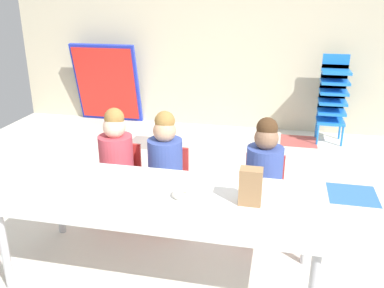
{
  "coord_description": "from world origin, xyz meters",
  "views": [
    {
      "loc": [
        0.65,
        -2.69,
        1.74
      ],
      "look_at": [
        0.12,
        -0.29,
        0.83
      ],
      "focal_mm": 38.74,
      "sensor_mm": 36.0,
      "label": 1
    }
  ],
  "objects_px": {
    "paper_bag_brown": "(251,186)",
    "donut_powdered_on_plate": "(182,194)",
    "seated_child_far_right": "(264,167)",
    "craft_table": "(161,202)",
    "seated_child_near_camera": "(117,155)",
    "seated_child_middle_seat": "(166,159)",
    "paper_plate_center_table": "(149,180)",
    "kid_chair_blue_stack": "(333,95)",
    "folded_activity_table": "(107,84)",
    "paper_plate_near_edge": "(182,197)"
  },
  "relations": [
    {
      "from": "paper_bag_brown",
      "to": "paper_plate_center_table",
      "type": "xyz_separation_m",
      "value": [
        -0.67,
        0.17,
        -0.11
      ]
    },
    {
      "from": "paper_bag_brown",
      "to": "folded_activity_table",
      "type": "bearing_deg",
      "value": 125.88
    },
    {
      "from": "seated_child_far_right",
      "to": "seated_child_middle_seat",
      "type": "bearing_deg",
      "value": 180.0
    },
    {
      "from": "seated_child_far_right",
      "to": "paper_bag_brown",
      "type": "height_order",
      "value": "seated_child_far_right"
    },
    {
      "from": "paper_plate_center_table",
      "to": "seated_child_far_right",
      "type": "bearing_deg",
      "value": 30.74
    },
    {
      "from": "craft_table",
      "to": "donut_powdered_on_plate",
      "type": "bearing_deg",
      "value": -2.7
    },
    {
      "from": "seated_child_near_camera",
      "to": "seated_child_far_right",
      "type": "distance_m",
      "value": 1.12
    },
    {
      "from": "seated_child_middle_seat",
      "to": "paper_bag_brown",
      "type": "xyz_separation_m",
      "value": [
        0.68,
        -0.6,
        0.13
      ]
    },
    {
      "from": "seated_child_near_camera",
      "to": "paper_plate_center_table",
      "type": "height_order",
      "value": "seated_child_near_camera"
    },
    {
      "from": "paper_bag_brown",
      "to": "donut_powdered_on_plate",
      "type": "xyz_separation_m",
      "value": [
        -0.4,
        -0.02,
        -0.08
      ]
    },
    {
      "from": "paper_plate_center_table",
      "to": "craft_table",
      "type": "bearing_deg",
      "value": -52.55
    },
    {
      "from": "seated_child_near_camera",
      "to": "paper_plate_near_edge",
      "type": "height_order",
      "value": "seated_child_near_camera"
    },
    {
      "from": "seated_child_near_camera",
      "to": "kid_chair_blue_stack",
      "type": "xyz_separation_m",
      "value": [
        1.8,
        2.29,
        0.02
      ]
    },
    {
      "from": "seated_child_near_camera",
      "to": "kid_chair_blue_stack",
      "type": "distance_m",
      "value": 2.91
    },
    {
      "from": "seated_child_far_right",
      "to": "paper_plate_center_table",
      "type": "relative_size",
      "value": 5.1
    },
    {
      "from": "donut_powdered_on_plate",
      "to": "paper_bag_brown",
      "type": "bearing_deg",
      "value": 2.35
    },
    {
      "from": "craft_table",
      "to": "seated_child_middle_seat",
      "type": "xyz_separation_m",
      "value": [
        -0.15,
        0.61,
        0.02
      ]
    },
    {
      "from": "craft_table",
      "to": "seated_child_far_right",
      "type": "distance_m",
      "value": 0.85
    },
    {
      "from": "kid_chair_blue_stack",
      "to": "folded_activity_table",
      "type": "bearing_deg",
      "value": 176.78
    },
    {
      "from": "paper_bag_brown",
      "to": "paper_plate_near_edge",
      "type": "xyz_separation_m",
      "value": [
        -0.4,
        -0.02,
        -0.11
      ]
    },
    {
      "from": "seated_child_middle_seat",
      "to": "kid_chair_blue_stack",
      "type": "distance_m",
      "value": 2.69
    },
    {
      "from": "seated_child_far_right",
      "to": "paper_plate_center_table",
      "type": "height_order",
      "value": "seated_child_far_right"
    },
    {
      "from": "folded_activity_table",
      "to": "donut_powdered_on_plate",
      "type": "bearing_deg",
      "value": -59.5
    },
    {
      "from": "seated_child_middle_seat",
      "to": "folded_activity_table",
      "type": "distance_m",
      "value": 2.89
    },
    {
      "from": "paper_bag_brown",
      "to": "seated_child_near_camera",
      "type": "bearing_deg",
      "value": 150.69
    },
    {
      "from": "seated_child_near_camera",
      "to": "paper_bag_brown",
      "type": "distance_m",
      "value": 1.23
    },
    {
      "from": "craft_table",
      "to": "paper_plate_center_table",
      "type": "bearing_deg",
      "value": 127.45
    },
    {
      "from": "folded_activity_table",
      "to": "paper_plate_near_edge",
      "type": "height_order",
      "value": "folded_activity_table"
    },
    {
      "from": "seated_child_far_right",
      "to": "donut_powdered_on_plate",
      "type": "xyz_separation_m",
      "value": [
        -0.46,
        -0.62,
        0.05
      ]
    },
    {
      "from": "seated_child_near_camera",
      "to": "paper_plate_center_table",
      "type": "relative_size",
      "value": 5.1
    },
    {
      "from": "seated_child_far_right",
      "to": "seated_child_near_camera",
      "type": "bearing_deg",
      "value": 180.0
    },
    {
      "from": "craft_table",
      "to": "kid_chair_blue_stack",
      "type": "xyz_separation_m",
      "value": [
        1.26,
        2.9,
        0.04
      ]
    },
    {
      "from": "seated_child_far_right",
      "to": "paper_plate_near_edge",
      "type": "xyz_separation_m",
      "value": [
        -0.46,
        -0.62,
        0.03
      ]
    },
    {
      "from": "craft_table",
      "to": "paper_bag_brown",
      "type": "relative_size",
      "value": 8.89
    },
    {
      "from": "folded_activity_table",
      "to": "paper_plate_near_edge",
      "type": "bearing_deg",
      "value": -59.5
    },
    {
      "from": "seated_child_middle_seat",
      "to": "donut_powdered_on_plate",
      "type": "relative_size",
      "value": 7.47
    },
    {
      "from": "kid_chair_blue_stack",
      "to": "paper_plate_near_edge",
      "type": "height_order",
      "value": "kid_chair_blue_stack"
    },
    {
      "from": "paper_plate_center_table",
      "to": "seated_child_near_camera",
      "type": "bearing_deg",
      "value": 132.86
    },
    {
      "from": "folded_activity_table",
      "to": "paper_plate_center_table",
      "type": "relative_size",
      "value": 6.04
    },
    {
      "from": "kid_chair_blue_stack",
      "to": "paper_plate_center_table",
      "type": "relative_size",
      "value": 5.78
    },
    {
      "from": "paper_plate_near_edge",
      "to": "paper_bag_brown",
      "type": "bearing_deg",
      "value": 2.35
    },
    {
      "from": "craft_table",
      "to": "folded_activity_table",
      "type": "bearing_deg",
      "value": 118.7
    },
    {
      "from": "paper_plate_center_table",
      "to": "donut_powdered_on_plate",
      "type": "xyz_separation_m",
      "value": [
        0.27,
        -0.19,
        0.02
      ]
    },
    {
      "from": "kid_chair_blue_stack",
      "to": "paper_bag_brown",
      "type": "relative_size",
      "value": 4.73
    },
    {
      "from": "seated_child_near_camera",
      "to": "paper_bag_brown",
      "type": "relative_size",
      "value": 4.17
    },
    {
      "from": "paper_plate_center_table",
      "to": "donut_powdered_on_plate",
      "type": "relative_size",
      "value": 1.47
    },
    {
      "from": "folded_activity_table",
      "to": "paper_bag_brown",
      "type": "height_order",
      "value": "folded_activity_table"
    },
    {
      "from": "seated_child_near_camera",
      "to": "seated_child_middle_seat",
      "type": "xyz_separation_m",
      "value": [
        0.39,
        0.0,
        0.0
      ]
    },
    {
      "from": "craft_table",
      "to": "paper_bag_brown",
      "type": "xyz_separation_m",
      "value": [
        0.53,
        0.01,
        0.15
      ]
    },
    {
      "from": "paper_bag_brown",
      "to": "craft_table",
      "type": "bearing_deg",
      "value": -178.89
    }
  ]
}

